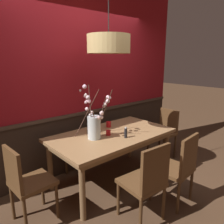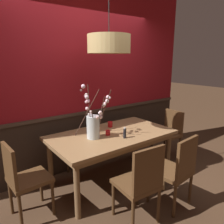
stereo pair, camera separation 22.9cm
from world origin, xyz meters
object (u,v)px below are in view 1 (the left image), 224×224
at_px(condiment_bottle, 126,133).
at_px(chair_far_side_left, 68,137).
at_px(vase_with_blossoms, 94,125).
at_px(chair_head_east_end, 165,130).
at_px(chair_far_side_right, 92,128).
at_px(pendant_lamp, 109,44).
at_px(candle_holder_nearer_edge, 108,133).
at_px(chair_head_west_end, 26,181).
at_px(chair_near_side_right, 178,166).
at_px(chair_near_side_left, 147,180).
at_px(dining_table, 112,139).
at_px(candle_holder_nearer_center, 109,124).

bearing_deg(condiment_bottle, chair_far_side_left, 102.53).
bearing_deg(vase_with_blossoms, chair_head_east_end, -0.76).
distance_m(chair_far_side_right, pendant_lamp, 1.70).
xyz_separation_m(chair_far_side_left, chair_head_east_end, (1.51, -0.87, 0.00)).
bearing_deg(chair_head_east_end, candle_holder_nearer_edge, -179.35).
relative_size(chair_head_west_end, chair_far_side_right, 0.95).
relative_size(chair_far_side_right, chair_near_side_right, 1.04).
relative_size(chair_near_side_right, chair_near_side_left, 0.98).
xyz_separation_m(chair_near_side_left, vase_with_blossoms, (-0.02, 0.89, 0.42)).
bearing_deg(vase_with_blossoms, chair_near_side_left, -88.53).
distance_m(chair_head_west_end, vase_with_blossoms, 1.05).
bearing_deg(chair_far_side_left, chair_far_side_right, 5.70).
relative_size(chair_near_side_left, vase_with_blossoms, 1.28).
height_order(chair_near_side_left, candle_holder_nearer_edge, chair_near_side_left).
bearing_deg(chair_near_side_left, vase_with_blossoms, 91.47).
bearing_deg(dining_table, candle_holder_nearer_edge, -166.34).
height_order(chair_head_west_end, candle_holder_nearer_center, chair_head_west_end).
distance_m(chair_head_east_end, pendant_lamp, 1.95).
bearing_deg(chair_head_east_end, chair_head_west_end, -179.58).
xyz_separation_m(dining_table, chair_far_side_left, (-0.22, 0.87, -0.16)).
height_order(chair_far_side_left, pendant_lamp, pendant_lamp).
bearing_deg(dining_table, vase_with_blossoms, 177.11).
bearing_deg(candle_holder_nearer_edge, pendant_lamp, 45.15).
distance_m(chair_far_side_left, pendant_lamp, 1.69).
height_order(chair_near_side_left, condiment_bottle, chair_near_side_left).
bearing_deg(chair_near_side_left, chair_head_west_end, 139.09).
relative_size(chair_far_side_right, chair_head_east_end, 1.08).
distance_m(chair_near_side_right, vase_with_blossoms, 1.18).
bearing_deg(dining_table, chair_far_side_left, 104.36).
distance_m(chair_far_side_left, vase_with_blossoms, 0.96).
distance_m(chair_head_west_end, chair_near_side_right, 1.77).
bearing_deg(chair_head_east_end, pendant_lamp, 176.76).
bearing_deg(chair_head_west_end, chair_far_side_left, 40.85).
height_order(chair_far_side_left, chair_near_side_right, chair_near_side_right).
relative_size(candle_holder_nearer_center, pendant_lamp, 0.07).
height_order(chair_far_side_left, vase_with_blossoms, vase_with_blossoms).
distance_m(chair_near_side_left, pendant_lamp, 1.76).
xyz_separation_m(chair_far_side_left, vase_with_blossoms, (-0.08, -0.85, 0.43)).
height_order(chair_far_side_right, chair_near_side_left, chair_far_side_right).
bearing_deg(dining_table, pendant_lamp, 90.74).
distance_m(chair_far_side_left, candle_holder_nearer_edge, 0.94).
bearing_deg(chair_head_east_end, candle_holder_nearer_center, 166.59).
height_order(chair_head_east_end, pendant_lamp, pendant_lamp).
bearing_deg(chair_head_west_end, condiment_bottle, -9.97).
bearing_deg(dining_table, candle_holder_nearer_center, 58.54).
xyz_separation_m(chair_head_west_end, candle_holder_nearer_center, (1.41, 0.29, 0.28)).
bearing_deg(candle_holder_nearer_center, chair_far_side_left, 122.27).
bearing_deg(dining_table, chair_head_east_end, -0.27).
relative_size(dining_table, chair_far_side_right, 1.82).
distance_m(chair_head_east_end, chair_near_side_left, 1.78).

